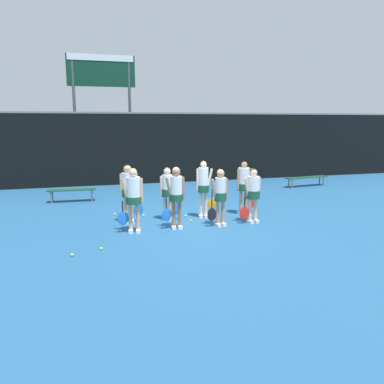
# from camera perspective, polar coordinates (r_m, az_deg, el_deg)

# --- Properties ---
(ground_plane) EXTENTS (140.00, 140.00, 0.00)m
(ground_plane) POSITION_cam_1_polar(r_m,az_deg,el_deg) (11.11, -0.19, -4.61)
(ground_plane) COLOR #235684
(fence_windscreen) EXTENTS (60.00, 0.08, 3.36)m
(fence_windscreen) POSITION_cam_1_polar(r_m,az_deg,el_deg) (17.96, -6.50, 6.68)
(fence_windscreen) COLOR black
(fence_windscreen) RESTS_ON ground_plane
(scoreboard) EXTENTS (3.16, 0.15, 6.02)m
(scoreboard) POSITION_cam_1_polar(r_m,az_deg,el_deg) (18.96, -13.59, 15.58)
(scoreboard) COLOR #515156
(scoreboard) RESTS_ON ground_plane
(bench_courtside) EXTENTS (1.74, 0.43, 0.47)m
(bench_courtside) POSITION_cam_1_polar(r_m,az_deg,el_deg) (14.51, -17.85, 0.14)
(bench_courtside) COLOR #19472D
(bench_courtside) RESTS_ON ground_plane
(bench_far) EXTENTS (2.18, 0.62, 0.43)m
(bench_far) POSITION_cam_1_polar(r_m,az_deg,el_deg) (17.92, 17.05, 2.04)
(bench_far) COLOR #19472D
(bench_far) RESTS_ON ground_plane
(player_0) EXTENTS (0.70, 0.41, 1.73)m
(player_0) POSITION_cam_1_polar(r_m,az_deg,el_deg) (9.98, -8.93, -0.39)
(player_0) COLOR tan
(player_0) RESTS_ON ground_plane
(player_1) EXTENTS (0.65, 0.37, 1.72)m
(player_1) POSITION_cam_1_polar(r_m,az_deg,el_deg) (10.24, -2.44, -0.04)
(player_1) COLOR #8C664C
(player_1) RESTS_ON ground_plane
(player_2) EXTENTS (0.62, 0.34, 1.62)m
(player_2) POSITION_cam_1_polar(r_m,az_deg,el_deg) (10.53, 4.32, -0.17)
(player_2) COLOR tan
(player_2) RESTS_ON ground_plane
(player_3) EXTENTS (0.68, 0.40, 1.60)m
(player_3) POSITION_cam_1_polar(r_m,az_deg,el_deg) (11.00, 9.27, 0.13)
(player_3) COLOR beige
(player_3) RESTS_ON ground_plane
(player_4) EXTENTS (0.65, 0.36, 1.73)m
(player_4) POSITION_cam_1_polar(r_m,az_deg,el_deg) (10.99, -9.71, 0.53)
(player_4) COLOR tan
(player_4) RESTS_ON ground_plane
(player_5) EXTENTS (0.62, 0.35, 1.60)m
(player_5) POSITION_cam_1_polar(r_m,az_deg,el_deg) (11.19, -3.75, 0.39)
(player_5) COLOR beige
(player_5) RESTS_ON ground_plane
(player_6) EXTENTS (0.62, 0.34, 1.76)m
(player_6) POSITION_cam_1_polar(r_m,az_deg,el_deg) (11.43, 1.78, 1.11)
(player_6) COLOR beige
(player_6) RESTS_ON ground_plane
(player_7) EXTENTS (0.67, 0.41, 1.71)m
(player_7) POSITION_cam_1_polar(r_m,az_deg,el_deg) (11.98, 7.91, 1.37)
(player_7) COLOR tan
(player_7) RESTS_ON ground_plane
(tennis_ball_0) EXTENTS (0.07, 0.07, 0.07)m
(tennis_ball_0) POSITION_cam_1_polar(r_m,az_deg,el_deg) (12.17, -11.75, -3.31)
(tennis_ball_0) COLOR #CCE033
(tennis_ball_0) RESTS_ON ground_plane
(tennis_ball_1) EXTENTS (0.07, 0.07, 0.07)m
(tennis_ball_1) POSITION_cam_1_polar(r_m,az_deg,el_deg) (13.75, 9.62, -1.62)
(tennis_ball_1) COLOR #CCE033
(tennis_ball_1) RESTS_ON ground_plane
(tennis_ball_2) EXTENTS (0.07, 0.07, 0.07)m
(tennis_ball_2) POSITION_cam_1_polar(r_m,az_deg,el_deg) (11.69, -1.01, -3.66)
(tennis_ball_2) COLOR #CCE033
(tennis_ball_2) RESTS_ON ground_plane
(tennis_ball_3) EXTENTS (0.06, 0.06, 0.06)m
(tennis_ball_3) POSITION_cam_1_polar(r_m,az_deg,el_deg) (9.02, -13.65, -8.36)
(tennis_ball_3) COLOR #CCE033
(tennis_ball_3) RESTS_ON ground_plane
(tennis_ball_4) EXTENTS (0.06, 0.06, 0.06)m
(tennis_ball_4) POSITION_cam_1_polar(r_m,az_deg,el_deg) (11.14, -0.17, -4.39)
(tennis_ball_4) COLOR #CCE033
(tennis_ball_4) RESTS_ON ground_plane
(tennis_ball_5) EXTENTS (0.06, 0.06, 0.06)m
(tennis_ball_5) POSITION_cam_1_polar(r_m,az_deg,el_deg) (8.78, -17.80, -9.11)
(tennis_ball_5) COLOR #CCE033
(tennis_ball_5) RESTS_ON ground_plane
(tennis_ball_6) EXTENTS (0.07, 0.07, 0.07)m
(tennis_ball_6) POSITION_cam_1_polar(r_m,az_deg,el_deg) (11.86, -7.41, -3.53)
(tennis_ball_6) COLOR #CCE033
(tennis_ball_6) RESTS_ON ground_plane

